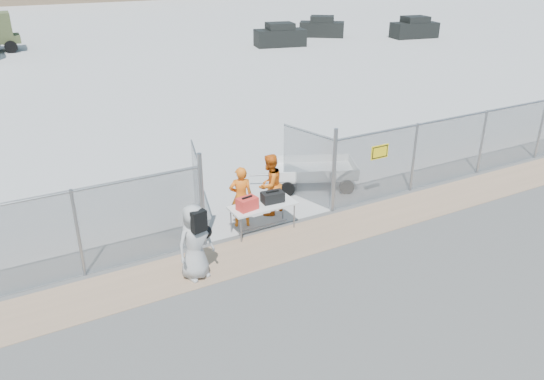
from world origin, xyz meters
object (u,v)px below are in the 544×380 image
security_worker_right (270,185)px  folding_table (263,217)px  visitor (195,242)px  security_worker_left (241,197)px  utility_trailer (314,173)px

security_worker_right → folding_table: bearing=25.6°
folding_table → visitor: size_ratio=0.99×
security_worker_right → visitor: 3.66m
visitor → security_worker_left: bearing=28.4°
visitor → utility_trailer: visitor is taller
visitor → folding_table: bearing=14.5°
security_worker_right → visitor: size_ratio=0.98×
folding_table → visitor: bearing=-153.3°
folding_table → security_worker_right: bearing=50.4°
folding_table → security_worker_left: security_worker_left is taller
security_worker_left → utility_trailer: size_ratio=0.51×
folding_table → security_worker_left: size_ratio=1.04×
security_worker_right → security_worker_left: bearing=-10.2°
utility_trailer → security_worker_left: bearing=-133.0°
security_worker_left → folding_table: bearing=145.3°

